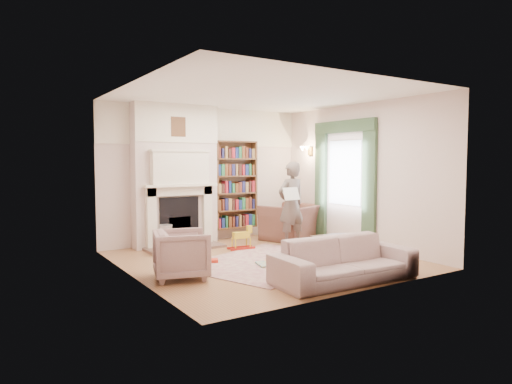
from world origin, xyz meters
TOP-DOWN VIEW (x-y plane):
  - floor at (0.00, 0.00)m, footprint 4.50×4.50m
  - ceiling at (0.00, 0.00)m, footprint 4.50×4.50m
  - wall_back at (0.00, 2.25)m, footprint 4.50×0.00m
  - wall_front at (0.00, -2.25)m, footprint 4.50×0.00m
  - wall_left at (-2.25, 0.00)m, footprint 0.00×4.50m
  - wall_right at (2.25, 0.00)m, footprint 0.00×4.50m
  - fireplace at (-0.75, 2.05)m, footprint 1.70×0.58m
  - bookcase at (0.65, 2.12)m, footprint 1.00×0.24m
  - window at (2.23, 0.40)m, footprint 0.02×0.90m
  - curtain_left at (2.20, -0.30)m, footprint 0.07×0.32m
  - curtain_right at (2.20, 1.10)m, footprint 0.07×0.32m
  - pelmet at (2.19, 0.40)m, footprint 0.09×1.70m
  - wall_sconce at (2.03, 1.50)m, footprint 0.20×0.24m
  - rug at (-0.05, -0.19)m, footprint 3.15×2.79m
  - armchair_reading at (1.61, 1.38)m, footprint 1.45×1.37m
  - armchair_left at (-1.67, -0.38)m, footprint 0.95×0.93m
  - sofa at (0.19, -1.77)m, footprint 2.13×0.92m
  - man_reading at (1.16, 0.78)m, footprint 0.63×0.43m
  - newspaper at (1.01, 0.58)m, footprint 0.37×0.12m
  - coffee_table at (0.86, -0.82)m, footprint 0.75×0.53m
  - paraffin_heater at (-1.28, 1.27)m, footprint 0.31×0.31m
  - rocking_horse at (0.13, 0.99)m, footprint 0.53×0.26m
  - board_game at (-0.16, -0.41)m, footprint 0.47×0.47m
  - game_box_lid at (-0.89, 0.29)m, footprint 0.32×0.28m
  - comic_annuals at (0.21, -0.34)m, footprint 0.91×0.67m

SIDE VIEW (x-z plane):
  - floor at x=0.00m, z-range 0.00..0.00m
  - rug at x=-0.05m, z-range 0.00..0.01m
  - comic_annuals at x=0.21m, z-range 0.01..0.03m
  - board_game at x=-0.16m, z-range 0.01..0.04m
  - game_box_lid at x=-0.89m, z-range 0.01..0.06m
  - rocking_horse at x=0.13m, z-range 0.00..0.45m
  - coffee_table at x=0.86m, z-range 0.00..0.45m
  - paraffin_heater at x=-1.28m, z-range 0.00..0.55m
  - sofa at x=0.19m, z-range 0.00..0.61m
  - armchair_left at x=-1.67m, z-range 0.00..0.70m
  - armchair_reading at x=1.61m, z-range 0.00..0.75m
  - man_reading at x=1.16m, z-range 0.00..1.67m
  - newspaper at x=1.01m, z-range 0.94..1.18m
  - bookcase at x=0.65m, z-range 0.25..2.10m
  - curtain_left at x=2.20m, z-range 0.00..2.40m
  - curtain_right at x=2.20m, z-range 0.00..2.40m
  - fireplace at x=-0.75m, z-range -0.01..2.79m
  - wall_back at x=0.00m, z-range -0.85..3.65m
  - wall_front at x=0.00m, z-range -0.85..3.65m
  - wall_left at x=-2.25m, z-range -0.85..3.65m
  - wall_right at x=2.25m, z-range -0.85..3.65m
  - window at x=2.23m, z-range 0.80..2.10m
  - wall_sconce at x=2.03m, z-range 1.78..2.02m
  - pelmet at x=2.19m, z-range 2.26..2.50m
  - ceiling at x=0.00m, z-range 2.80..2.80m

